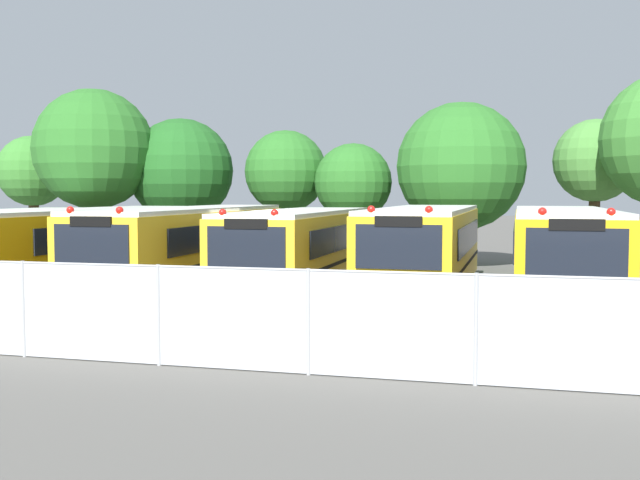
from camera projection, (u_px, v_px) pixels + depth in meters
The scene contains 14 objects.
ground_plane at pixel (243, 291), 22.75m from camera, with size 160.00×160.00×0.00m, color #595651.
school_bus_1 at pixel (82, 243), 23.98m from camera, with size 2.77×11.36×2.61m.
school_bus_2 at pixel (190, 244), 23.03m from camera, with size 2.54×11.46×2.67m.
school_bus_3 at pixel (299, 248), 22.10m from camera, with size 2.48×9.30×2.60m.
school_bus_4 at pixel (425, 248), 21.47m from camera, with size 2.52×9.89×2.70m.
school_bus_5 at pixel (562, 252), 20.08m from camera, with size 2.54×10.02×2.68m.
tree_0 at pixel (31, 172), 35.55m from camera, with size 3.33×3.33×5.68m.
tree_1 at pixel (91, 148), 32.25m from camera, with size 5.15×5.15×7.44m.
tree_2 at pixel (181, 168), 33.55m from camera, with size 4.67×4.67×6.30m.
tree_3 at pixel (285, 172), 32.44m from camera, with size 3.56×3.56×5.69m.
tree_4 at pixel (352, 181), 31.08m from camera, with size 3.22×3.22×5.03m.
tree_5 at pixel (458, 166), 29.65m from camera, with size 5.06×5.06×6.55m.
tree_6 at pixel (597, 160), 29.72m from camera, with size 3.30×3.30×5.92m.
chainlink_fence at pixel (89, 310), 13.26m from camera, with size 24.22×0.07×1.76m.
Camera 1 is at (7.99, -21.28, 2.98)m, focal length 42.15 mm.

